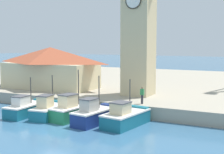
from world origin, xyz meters
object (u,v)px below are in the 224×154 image
object	(u,v)px
fishing_boat_left_outer	(49,110)
warehouse_left	(51,67)
fishing_boat_far_left	(27,108)
fishing_boat_left_inner	(74,110)
fishing_boat_center	(126,117)
fishing_boat_mid_left	(95,115)
dock_worker_near_tower	(142,95)
clock_tower	(139,22)

from	to	relation	value
fishing_boat_left_outer	warehouse_left	world-z (taller)	warehouse_left
fishing_boat_far_left	fishing_boat_left_inner	world-z (taller)	fishing_boat_left_inner
fishing_boat_center	warehouse_left	size ratio (longest dim) A/B	0.42
fishing_boat_mid_left	dock_worker_near_tower	bearing A→B (deg)	56.82
fishing_boat_left_outer	dock_worker_near_tower	xyz separation A→B (m)	(7.63, 4.12, 1.35)
fishing_boat_left_inner	warehouse_left	distance (m)	12.64
fishing_boat_far_left	fishing_boat_center	xyz separation A→B (m)	(10.00, 0.88, 0.03)
clock_tower	fishing_boat_center	bearing A→B (deg)	-74.97
fishing_boat_far_left	fishing_boat_mid_left	world-z (taller)	fishing_boat_mid_left
fishing_boat_center	warehouse_left	xyz separation A→B (m)	(-14.28, 8.34, 3.15)
fishing_boat_far_left	fishing_boat_left_inner	distance (m)	4.86
fishing_boat_center	clock_tower	distance (m)	11.99
clock_tower	fishing_boat_far_left	bearing A→B (deg)	-130.40
warehouse_left	fishing_boat_left_outer	bearing A→B (deg)	-52.84
warehouse_left	dock_worker_near_tower	bearing A→B (deg)	-18.28
fishing_boat_far_left	fishing_boat_left_outer	bearing A→B (deg)	8.30
fishing_boat_far_left	warehouse_left	distance (m)	10.64
fishing_boat_left_outer	fishing_boat_mid_left	distance (m)	4.90
fishing_boat_far_left	fishing_boat_mid_left	distance (m)	7.34
fishing_boat_left_outer	fishing_boat_mid_left	bearing A→B (deg)	-0.61
fishing_boat_left_outer	dock_worker_near_tower	distance (m)	8.77
fishing_boat_center	clock_tower	size ratio (longest dim) A/B	0.31
fishing_boat_left_outer	fishing_boat_center	bearing A→B (deg)	3.94
fishing_boat_far_left	dock_worker_near_tower	distance (m)	11.10
fishing_boat_left_inner	fishing_boat_mid_left	distance (m)	2.65
dock_worker_near_tower	fishing_boat_center	bearing A→B (deg)	-91.02
dock_worker_near_tower	fishing_boat_far_left	bearing A→B (deg)	-156.03
fishing_boat_left_inner	fishing_boat_far_left	bearing A→B (deg)	-168.82
fishing_boat_center	fishing_boat_left_outer	bearing A→B (deg)	-176.06
dock_worker_near_tower	warehouse_left	bearing A→B (deg)	161.72
clock_tower	dock_worker_near_tower	size ratio (longest dim) A/B	10.17
warehouse_left	dock_worker_near_tower	size ratio (longest dim) A/B	7.40
fishing_boat_left_inner	fishing_boat_mid_left	xyz separation A→B (m)	(2.57, -0.64, -0.01)
fishing_boat_center	clock_tower	world-z (taller)	clock_tower
fishing_boat_left_outer	warehouse_left	xyz separation A→B (m)	(-6.71, 8.86, 3.16)
fishing_boat_left_inner	clock_tower	world-z (taller)	clock_tower
fishing_boat_mid_left	clock_tower	world-z (taller)	clock_tower
fishing_boat_left_outer	warehouse_left	distance (m)	11.55
fishing_boat_left_inner	warehouse_left	size ratio (longest dim) A/B	0.43
clock_tower	warehouse_left	world-z (taller)	clock_tower
fishing_boat_far_left	warehouse_left	bearing A→B (deg)	114.89
fishing_boat_left_outer	clock_tower	distance (m)	13.27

